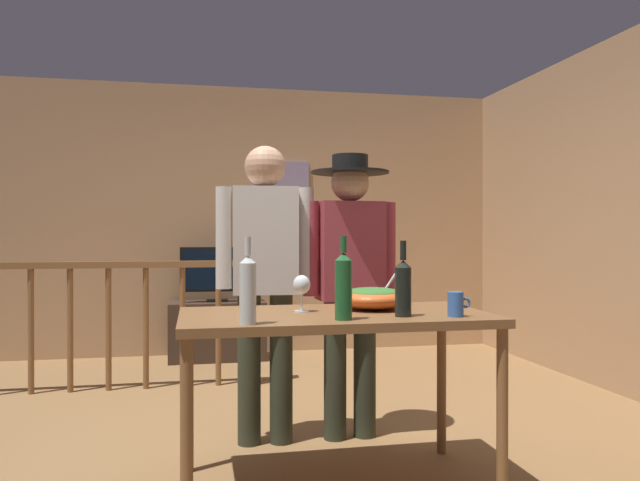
# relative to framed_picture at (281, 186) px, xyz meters

# --- Properties ---
(ground_plane) EXTENTS (7.64, 7.64, 0.00)m
(ground_plane) POSITION_rel_framed_picture_xyz_m (-0.29, -2.88, -1.68)
(ground_plane) COLOR olive
(back_wall) EXTENTS (5.10, 0.10, 2.66)m
(back_wall) POSITION_rel_framed_picture_xyz_m (-0.29, 0.06, -0.35)
(back_wall) COLOR tan
(back_wall) RESTS_ON ground_plane
(side_wall_right) EXTENTS (0.10, 4.41, 2.66)m
(side_wall_right) POSITION_rel_framed_picture_xyz_m (2.26, -2.00, -0.35)
(side_wall_right) COLOR tan
(side_wall_right) RESTS_ON ground_plane
(framed_picture) EXTENTS (0.57, 0.03, 0.49)m
(framed_picture) POSITION_rel_framed_picture_xyz_m (0.00, 0.00, 0.00)
(framed_picture) COLOR #8C80A3
(stair_railing) EXTENTS (2.28, 0.10, 1.03)m
(stair_railing) POSITION_rel_framed_picture_xyz_m (-1.17, -1.32, -1.09)
(stair_railing) COLOR brown
(stair_railing) RESTS_ON ground_plane
(tv_console) EXTENTS (0.90, 0.40, 0.55)m
(tv_console) POSITION_rel_framed_picture_xyz_m (-0.65, -0.29, -1.41)
(tv_console) COLOR #38281E
(tv_console) RESTS_ON ground_plane
(flat_screen_tv) EXTENTS (0.69, 0.12, 0.52)m
(flat_screen_tv) POSITION_rel_framed_picture_xyz_m (-0.65, -0.32, -0.83)
(flat_screen_tv) COLOR black
(flat_screen_tv) RESTS_ON tv_console
(serving_table) EXTENTS (1.41, 0.75, 0.81)m
(serving_table) POSITION_rel_framed_picture_xyz_m (-0.22, -3.43, -0.95)
(serving_table) COLOR brown
(serving_table) RESTS_ON ground_plane
(salad_bowl) EXTENTS (0.33, 0.33, 0.19)m
(salad_bowl) POSITION_rel_framed_picture_xyz_m (-0.01, -3.33, -0.81)
(salad_bowl) COLOR #DB5B23
(salad_bowl) RESTS_ON serving_table
(wine_glass) EXTENTS (0.08, 0.08, 0.17)m
(wine_glass) POSITION_rel_framed_picture_xyz_m (-0.36, -3.36, -0.75)
(wine_glass) COLOR silver
(wine_glass) RESTS_ON serving_table
(wine_bottle_green) EXTENTS (0.07, 0.07, 0.36)m
(wine_bottle_green) POSITION_rel_framed_picture_xyz_m (-0.24, -3.67, -0.72)
(wine_bottle_green) COLOR #1E5628
(wine_bottle_green) RESTS_ON serving_table
(wine_bottle_dark) EXTENTS (0.07, 0.07, 0.34)m
(wine_bottle_dark) POSITION_rel_framed_picture_xyz_m (0.05, -3.61, -0.74)
(wine_bottle_dark) COLOR black
(wine_bottle_dark) RESTS_ON serving_table
(wine_bottle_clear) EXTENTS (0.07, 0.07, 0.35)m
(wine_bottle_clear) POSITION_rel_framed_picture_xyz_m (-0.65, -3.73, -0.72)
(wine_bottle_clear) COLOR silver
(wine_bottle_clear) RESTS_ON serving_table
(mug_blue) EXTENTS (0.11, 0.07, 0.11)m
(mug_blue) POSITION_rel_framed_picture_xyz_m (0.27, -3.67, -0.81)
(mug_blue) COLOR #3866B2
(mug_blue) RESTS_ON serving_table
(person_standing_left) EXTENTS (0.55, 0.24, 1.68)m
(person_standing_left) POSITION_rel_framed_picture_xyz_m (-0.47, -2.74, -0.69)
(person_standing_left) COLOR #2D3323
(person_standing_left) RESTS_ON ground_plane
(person_standing_right) EXTENTS (0.56, 0.45, 1.64)m
(person_standing_right) POSITION_rel_framed_picture_xyz_m (0.03, -2.74, -0.71)
(person_standing_right) COLOR #2D3323
(person_standing_right) RESTS_ON ground_plane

